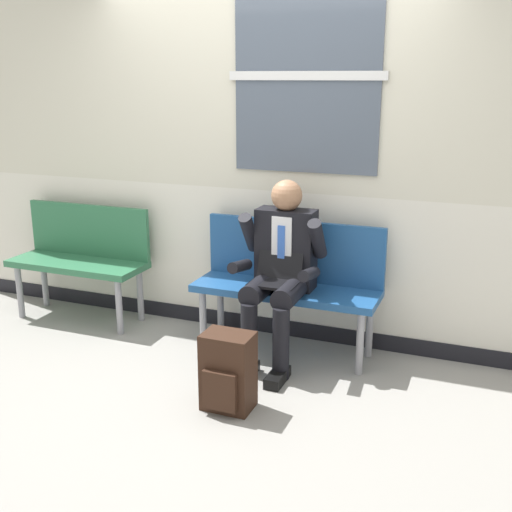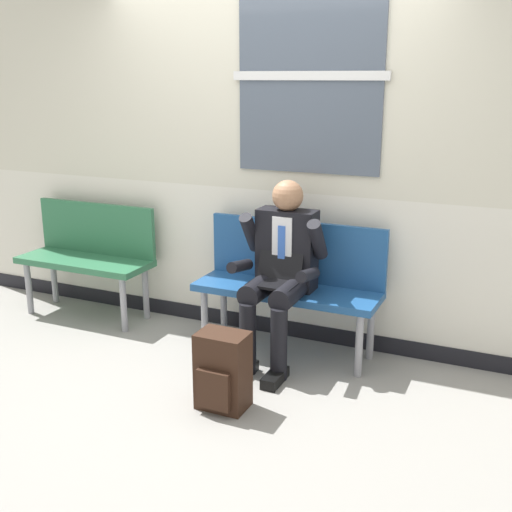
% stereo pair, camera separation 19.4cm
% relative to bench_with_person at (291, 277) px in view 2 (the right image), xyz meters
% --- Properties ---
extents(ground_plane, '(18.00, 18.00, 0.00)m').
position_rel_bench_with_person_xyz_m(ground_plane, '(-0.28, -0.45, -0.54)').
color(ground_plane, gray).
extents(station_wall, '(5.56, 0.16, 2.69)m').
position_rel_bench_with_person_xyz_m(station_wall, '(-0.28, 0.27, 0.80)').
color(station_wall, beige).
rests_on(station_wall, ground).
extents(bench_with_person, '(1.30, 0.42, 0.92)m').
position_rel_bench_with_person_xyz_m(bench_with_person, '(0.00, 0.00, 0.00)').
color(bench_with_person, navy).
rests_on(bench_with_person, ground).
extents(bench_empty, '(1.10, 0.42, 0.91)m').
position_rel_bench_with_person_xyz_m(bench_empty, '(-1.75, -0.00, -0.01)').
color(bench_empty, '#2D6B47').
rests_on(bench_empty, ground).
extents(person_seated, '(0.57, 0.70, 1.24)m').
position_rel_bench_with_person_xyz_m(person_seated, '(-0.00, -0.20, 0.12)').
color(person_seated, black).
rests_on(person_seated, ground).
extents(backpack, '(0.29, 0.25, 0.47)m').
position_rel_bench_with_person_xyz_m(backpack, '(-0.05, -0.95, -0.31)').
color(backpack, '#331E14').
rests_on(backpack, ground).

